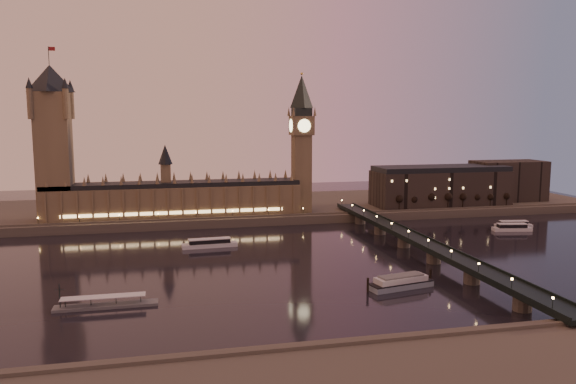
# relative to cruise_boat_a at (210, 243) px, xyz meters

# --- Properties ---
(ground) EXTENTS (700.00, 700.00, 0.00)m
(ground) POSITION_rel_cruise_boat_a_xyz_m (21.87, -44.27, -2.32)
(ground) COLOR black
(ground) RESTS_ON ground
(far_embankment) EXTENTS (560.00, 130.00, 6.00)m
(far_embankment) POSITION_rel_cruise_boat_a_xyz_m (51.87, 120.73, 0.68)
(far_embankment) COLOR #423D35
(far_embankment) RESTS_ON ground
(palace_of_westminster) EXTENTS (180.00, 26.62, 52.00)m
(palace_of_westminster) POSITION_rel_cruise_boat_a_xyz_m (-18.26, 76.72, 19.39)
(palace_of_westminster) COLOR brown
(palace_of_westminster) RESTS_ON ground
(victoria_tower) EXTENTS (31.68, 31.68, 118.00)m
(victoria_tower) POSITION_rel_cruise_boat_a_xyz_m (-98.13, 76.73, 63.47)
(victoria_tower) COLOR brown
(victoria_tower) RESTS_ON ground
(big_ben) EXTENTS (17.68, 17.68, 104.00)m
(big_ben) POSITION_rel_cruise_boat_a_xyz_m (75.86, 76.72, 61.64)
(big_ben) COLOR brown
(big_ben) RESTS_ON ground
(westminster_bridge) EXTENTS (13.20, 260.00, 15.30)m
(westminster_bridge) POSITION_rel_cruise_boat_a_xyz_m (113.48, -44.27, 3.20)
(westminster_bridge) COLOR black
(westminster_bridge) RESTS_ON ground
(city_block) EXTENTS (155.00, 45.00, 34.00)m
(city_block) POSITION_rel_cruise_boat_a_xyz_m (216.80, 86.66, 19.93)
(city_block) COLOR black
(city_block) RESTS_ON ground
(bare_tree_0) EXTENTS (5.77, 5.77, 11.74)m
(bare_tree_0) POSITION_rel_cruise_boat_a_xyz_m (149.79, 64.73, 12.44)
(bare_tree_0) COLOR black
(bare_tree_0) RESTS_ON ground
(bare_tree_1) EXTENTS (5.77, 5.77, 11.74)m
(bare_tree_1) POSITION_rel_cruise_boat_a_xyz_m (162.97, 64.73, 12.44)
(bare_tree_1) COLOR black
(bare_tree_1) RESTS_ON ground
(bare_tree_2) EXTENTS (5.77, 5.77, 11.74)m
(bare_tree_2) POSITION_rel_cruise_boat_a_xyz_m (176.16, 64.73, 12.44)
(bare_tree_2) COLOR black
(bare_tree_2) RESTS_ON ground
(bare_tree_3) EXTENTS (5.77, 5.77, 11.74)m
(bare_tree_3) POSITION_rel_cruise_boat_a_xyz_m (189.35, 64.73, 12.44)
(bare_tree_3) COLOR black
(bare_tree_3) RESTS_ON ground
(bare_tree_4) EXTENTS (5.77, 5.77, 11.74)m
(bare_tree_4) POSITION_rel_cruise_boat_a_xyz_m (202.54, 64.73, 12.44)
(bare_tree_4) COLOR black
(bare_tree_4) RESTS_ON ground
(bare_tree_5) EXTENTS (5.77, 5.77, 11.74)m
(bare_tree_5) POSITION_rel_cruise_boat_a_xyz_m (215.72, 64.73, 12.44)
(bare_tree_5) COLOR black
(bare_tree_5) RESTS_ON ground
(bare_tree_6) EXTENTS (5.77, 5.77, 11.74)m
(bare_tree_6) POSITION_rel_cruise_boat_a_xyz_m (228.91, 64.73, 12.44)
(bare_tree_6) COLOR black
(bare_tree_6) RESTS_ON ground
(bare_tree_7) EXTENTS (5.77, 5.77, 11.74)m
(bare_tree_7) POSITION_rel_cruise_boat_a_xyz_m (242.10, 64.73, 12.44)
(bare_tree_7) COLOR black
(bare_tree_7) RESTS_ON ground
(cruise_boat_a) EXTENTS (33.21, 8.95, 5.26)m
(cruise_boat_a) POSITION_rel_cruise_boat_a_xyz_m (0.00, 0.00, 0.00)
(cruise_boat_a) COLOR silver
(cruise_boat_a) RESTS_ON ground
(cruise_boat_b) EXTENTS (26.37, 10.01, 4.75)m
(cruise_boat_b) POSITION_rel_cruise_boat_a_xyz_m (214.81, 13.70, -0.22)
(cruise_boat_b) COLOR silver
(cruise_boat_b) RESTS_ON ground
(cruise_boat_c) EXTENTS (26.72, 11.66, 5.17)m
(cruise_boat_c) POSITION_rel_cruise_boat_a_xyz_m (206.15, 2.94, -0.04)
(cruise_boat_c) COLOR silver
(cruise_boat_c) RESTS_ON ground
(moored_barge) EXTENTS (34.94, 14.73, 6.54)m
(moored_barge) POSITION_rel_cruise_boat_a_xyz_m (78.41, -100.61, 0.44)
(moored_barge) COLOR gray
(moored_barge) RESTS_ON ground
(pontoon_pier) EXTENTS (41.46, 6.91, 11.06)m
(pontoon_pier) POSITION_rel_cruise_boat_a_xyz_m (-50.77, -98.01, -1.12)
(pontoon_pier) COLOR #595B5E
(pontoon_pier) RESTS_ON ground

